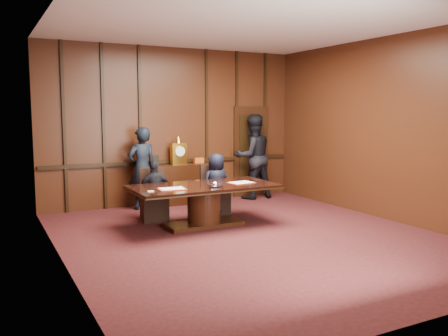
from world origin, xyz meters
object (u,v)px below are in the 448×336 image
Objects in this scene: witness_left at (142,168)px; witness_right at (253,157)px; conference_table at (204,199)px; signatory_left at (155,191)px; signatory_right at (216,184)px; sideboard at (179,183)px.

witness_right reaches higher than witness_left.
conference_table is 2.26× the size of signatory_left.
witness_left is (0.14, 1.22, 0.30)m from signatory_left.
witness_left reaches higher than conference_table.
signatory_right is at bearing -176.80° from signatory_left.
witness_left is (-0.90, -0.16, 0.39)m from sideboard.
signatory_left is at bearing 129.09° from conference_table.
signatory_right is 2.03m from witness_right.
signatory_left is at bearing 76.21° from witness_left.
witness_left is (-0.51, 2.02, 0.37)m from conference_table.
conference_table is at bearing 42.69° from witness_right.
sideboard is at bearing -4.50° from witness_right.
sideboard reaches higher than conference_table.
signatory_left is 0.93× the size of signatory_right.
conference_table is 1.50× the size of witness_left.
conference_table is 3.04m from witness_right.
sideboard reaches higher than signatory_right.
sideboard is 2.21m from conference_table.
witness_left is at bearing 0.49° from witness_right.
conference_table is at bearing 132.30° from signatory_left.
witness_right is (1.57, 1.22, 0.38)m from signatory_right.
witness_left is at bearing -169.93° from sideboard.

